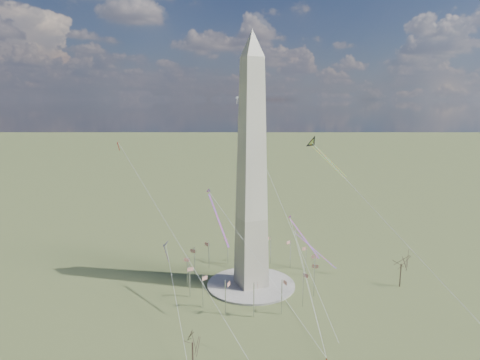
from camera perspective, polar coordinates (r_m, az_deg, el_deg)
name	(u,v)px	position (r m, az deg, el deg)	size (l,w,h in m)	color
ground	(251,286)	(180.97, 1.48, -13.89)	(2000.00, 2000.00, 0.00)	#46542A
plaza	(251,285)	(180.80, 1.48, -13.77)	(36.00, 36.00, 0.80)	#AAA49B
washington_monument	(252,171)	(166.85, 1.56, 1.27)	(15.56, 15.56, 100.00)	beige
flagpole_ring	(251,269)	(178.07, 1.49, -11.76)	(54.40, 54.40, 13.00)	silver
tree_near	(401,262)	(187.76, 20.72, -10.22)	(8.39, 8.39, 14.69)	#48322B
tree_far	(192,340)	(127.37, -6.37, -20.47)	(7.58, 7.58, 13.26)	#48322B
person_centre	(326,360)	(136.96, 11.45, -22.49)	(0.87, 0.36, 1.48)	gray
kite_delta_black	(314,145)	(186.38, 9.81, 4.67)	(11.13, 19.61, 16.06)	black
kite_diamond_purple	(166,246)	(168.99, -9.85, -8.70)	(2.55, 3.10, 9.08)	navy
kite_streamer_left	(300,232)	(171.91, 8.01, -6.88)	(3.97, 18.47, 12.72)	red
kite_streamer_mid	(215,209)	(155.94, -3.37, -3.92)	(2.23, 23.31, 16.00)	red
kite_streamer_right	(309,244)	(196.21, 9.19, -8.49)	(12.42, 18.17, 14.33)	red
kite_small_red	(118,143)	(192.25, -15.92, 4.71)	(1.49, 2.12, 4.40)	red
kite_small_white	(237,98)	(215.90, -0.40, 10.84)	(1.30, 1.45, 3.98)	white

